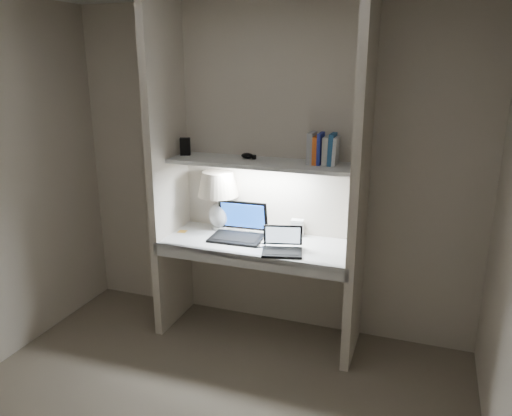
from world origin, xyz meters
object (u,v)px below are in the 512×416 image
at_px(laptop_main, 239,229).
at_px(book_row, 323,150).
at_px(speaker, 297,228).
at_px(table_lamp, 218,191).
at_px(laptop_netbook, 282,246).

height_order(laptop_main, book_row, book_row).
bearing_deg(speaker, table_lamp, -179.93).
distance_m(table_lamp, speaker, 0.68).
bearing_deg(speaker, laptop_netbook, -96.72).
bearing_deg(speaker, book_row, -29.17).
bearing_deg(book_row, laptop_netbook, -128.93).
distance_m(laptop_netbook, book_row, 0.74).
distance_m(table_lamp, book_row, 0.91).
height_order(laptop_main, speaker, laptop_main).
xyz_separation_m(speaker, book_row, (0.20, -0.09, 0.63)).
height_order(laptop_main, laptop_netbook, laptop_main).
bearing_deg(laptop_main, table_lamp, 149.82).
bearing_deg(speaker, laptop_main, -163.04).
bearing_deg(laptop_netbook, book_row, 36.67).
height_order(table_lamp, speaker, table_lamp).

